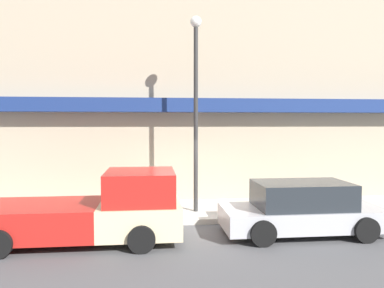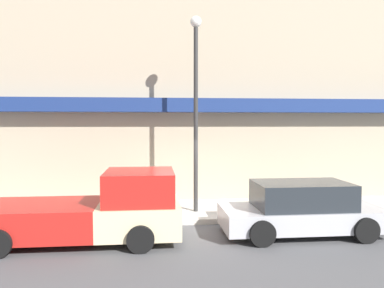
# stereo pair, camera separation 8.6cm
# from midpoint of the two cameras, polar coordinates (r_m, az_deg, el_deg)

# --- Properties ---
(ground_plane) EXTENTS (80.00, 80.00, 0.00)m
(ground_plane) POSITION_cam_midpoint_polar(r_m,az_deg,el_deg) (11.46, 0.88, -12.23)
(ground_plane) COLOR #4C4C4F
(sidewalk) EXTENTS (36.00, 2.93, 0.16)m
(sidewalk) POSITION_cam_midpoint_polar(r_m,az_deg,el_deg) (12.85, 0.10, -10.14)
(sidewalk) COLOR #B7B2A8
(sidewalk) RESTS_ON ground
(building) EXTENTS (19.80, 3.80, 10.32)m
(building) POSITION_cam_midpoint_polar(r_m,az_deg,el_deg) (15.57, -1.09, 10.97)
(building) COLOR tan
(building) RESTS_ON ground
(pickup_truck) EXTENTS (5.18, 2.27, 1.81)m
(pickup_truck) POSITION_cam_midpoint_polar(r_m,az_deg,el_deg) (10.11, -14.54, -9.84)
(pickup_truck) COLOR beige
(pickup_truck) RESTS_ON ground
(parked_car) EXTENTS (4.36, 1.97, 1.44)m
(parked_car) POSITION_cam_midpoint_polar(r_m,az_deg,el_deg) (10.80, 16.55, -9.50)
(parked_car) COLOR #ADADB2
(parked_car) RESTS_ON ground
(fire_hydrant) EXTENTS (0.21, 0.21, 0.62)m
(fire_hydrant) POSITION_cam_midpoint_polar(r_m,az_deg,el_deg) (12.26, -13.33, -9.01)
(fire_hydrant) COLOR yellow
(fire_hydrant) RESTS_ON sidewalk
(street_lamp) EXTENTS (0.36, 0.36, 6.29)m
(street_lamp) POSITION_cam_midpoint_polar(r_m,az_deg,el_deg) (12.14, 0.79, 7.85)
(street_lamp) COLOR #2D2D2D
(street_lamp) RESTS_ON sidewalk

